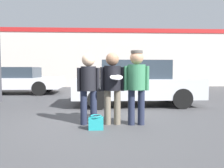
% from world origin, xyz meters
% --- Properties ---
extents(ground_plane, '(56.00, 56.00, 0.00)m').
position_xyz_m(ground_plane, '(0.00, 0.00, 0.00)').
color(ground_plane, '#3F3F42').
extents(storefront_building, '(24.00, 0.22, 4.11)m').
position_xyz_m(storefront_building, '(0.00, 10.61, 2.08)').
color(storefront_building, beige).
rests_on(storefront_building, ground).
extents(person_left, '(0.51, 0.34, 1.58)m').
position_xyz_m(person_left, '(-0.29, -0.06, 0.93)').
color(person_left, '#1E2338').
rests_on(person_left, ground).
extents(person_middle_with_frisbee, '(0.54, 0.58, 1.60)m').
position_xyz_m(person_middle_with_frisbee, '(0.24, -0.07, 0.95)').
color(person_middle_with_frisbee, '#665B4C').
rests_on(person_middle_with_frisbee, ground).
extents(person_right, '(0.56, 0.39, 1.64)m').
position_xyz_m(person_right, '(0.77, -0.14, 0.99)').
color(person_right, '#1E2338').
rests_on(person_right, ground).
extents(parked_car_near, '(4.25, 1.84, 1.53)m').
position_xyz_m(parked_car_near, '(1.19, 2.57, 0.76)').
color(parked_car_near, '#B7BABF').
rests_on(parked_car_near, ground).
extents(parked_car_far, '(4.57, 1.94, 1.35)m').
position_xyz_m(parked_car_far, '(-4.35, 6.38, 0.69)').
color(parked_car_far, silver).
rests_on(parked_car_far, ground).
extents(shrub, '(1.14, 1.14, 1.14)m').
position_xyz_m(shrub, '(2.75, 9.85, 0.57)').
color(shrub, '#285B2D').
rests_on(shrub, ground).
extents(handbag, '(0.30, 0.23, 0.30)m').
position_xyz_m(handbag, '(-0.11, -0.50, 0.14)').
color(handbag, teal).
rests_on(handbag, ground).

